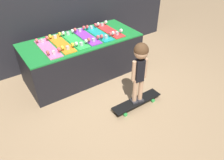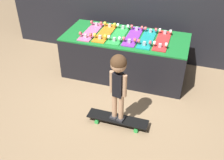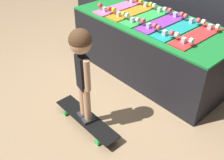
{
  "view_description": "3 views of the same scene",
  "coord_description": "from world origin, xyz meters",
  "views": [
    {
      "loc": [
        -1.37,
        -2.26,
        2.12
      ],
      "look_at": [
        0.05,
        -0.2,
        0.31
      ],
      "focal_mm": 35.0,
      "sensor_mm": 36.0,
      "label": 1
    },
    {
      "loc": [
        0.9,
        -2.85,
        2.32
      ],
      "look_at": [
        0.05,
        -0.23,
        0.41
      ],
      "focal_mm": 42.0,
      "sensor_mm": 36.0,
      "label": 2
    },
    {
      "loc": [
        1.7,
        -1.56,
        1.79
      ],
      "look_at": [
        0.19,
        -0.2,
        0.33
      ],
      "focal_mm": 42.0,
      "sensor_mm": 36.0,
      "label": 3
    }
  ],
  "objects": [
    {
      "name": "ground_plane",
      "position": [
        0.0,
        0.0,
        0.0
      ],
      "size": [
        16.0,
        16.0,
        0.0
      ],
      "primitive_type": "plane",
      "color": "#9E7F5B"
    },
    {
      "name": "display_rack",
      "position": [
        0.0,
        0.58,
        0.33
      ],
      "size": [
        1.84,
        0.82,
        0.65
      ],
      "color": "black",
      "rests_on": "ground_plane"
    },
    {
      "name": "skateboard_pink_on_rack",
      "position": [
        -0.54,
        0.56,
        0.67
      ],
      "size": [
        0.19,
        0.68,
        0.09
      ],
      "color": "pink",
      "rests_on": "display_rack"
    },
    {
      "name": "skateboard_orange_on_rack",
      "position": [
        -0.32,
        0.58,
        0.67
      ],
      "size": [
        0.19,
        0.68,
        0.09
      ],
      "color": "orange",
      "rests_on": "display_rack"
    },
    {
      "name": "skateboard_green_on_rack",
      "position": [
        -0.11,
        0.58,
        0.67
      ],
      "size": [
        0.19,
        0.68,
        0.09
      ],
      "color": "green",
      "rests_on": "display_rack"
    },
    {
      "name": "skateboard_purple_on_rack",
      "position": [
        0.11,
        0.6,
        0.67
      ],
      "size": [
        0.19,
        0.68,
        0.09
      ],
      "color": "purple",
      "rests_on": "display_rack"
    },
    {
      "name": "skateboard_teal_on_rack",
      "position": [
        0.32,
        0.58,
        0.67
      ],
      "size": [
        0.19,
        0.68,
        0.09
      ],
      "color": "teal",
      "rests_on": "display_rack"
    },
    {
      "name": "skateboard_red_on_rack",
      "position": [
        0.54,
        0.59,
        0.67
      ],
      "size": [
        0.19,
        0.68,
        0.09
      ],
      "color": "red",
      "rests_on": "display_rack"
    },
    {
      "name": "skateboard_on_floor",
      "position": [
        0.23,
        -0.56,
        0.07
      ],
      "size": [
        0.76,
        0.18,
        0.09
      ],
      "color": "black",
      "rests_on": "ground_plane"
    },
    {
      "name": "child",
      "position": [
        0.23,
        -0.56,
        0.71
      ],
      "size": [
        0.21,
        0.18,
        0.89
      ],
      "rotation": [
        0.0,
        0.0,
        -0.18
      ],
      "color": "#2D2D33",
      "rests_on": "skateboard_on_floor"
    }
  ]
}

